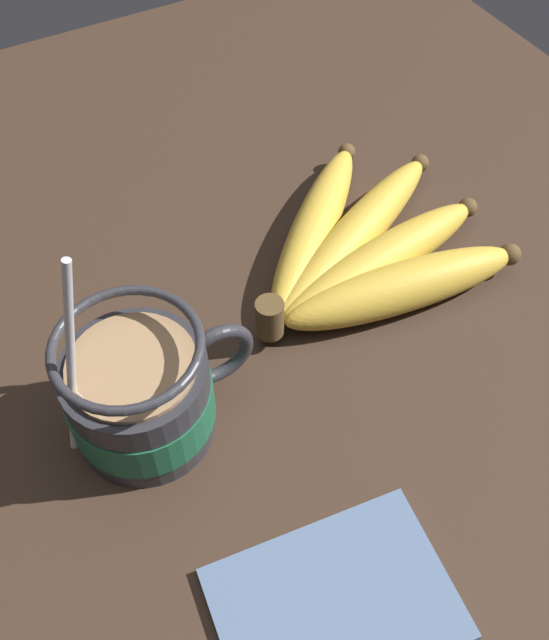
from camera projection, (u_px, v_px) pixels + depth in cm
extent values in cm
cube|color=#332319|center=(221.00, 375.00, 50.94)|extent=(93.16, 93.16, 3.06)
cylinder|color=#28282D|center=(140.00, 398.00, 44.03)|extent=(8.92, 8.92, 6.81)
cylinder|color=#195638|center=(141.00, 401.00, 44.28)|extent=(9.12, 9.12, 3.08)
torus|color=#28282D|center=(217.00, 355.00, 44.80)|extent=(5.13, 0.90, 5.13)
cylinder|color=#997551|center=(131.00, 366.00, 41.26)|extent=(7.72, 7.72, 0.40)
torus|color=#28282D|center=(126.00, 347.00, 39.76)|extent=(8.92, 8.92, 0.60)
cylinder|color=#B2B2B7|center=(71.00, 366.00, 38.60)|extent=(3.62, 0.50, 15.33)
ellipsoid|color=#B2B2B7|center=(122.00, 424.00, 45.07)|extent=(3.00, 2.00, 0.80)
cylinder|color=#4C381E|center=(271.00, 320.00, 48.68)|extent=(2.00, 2.00, 3.00)
ellipsoid|color=gold|center=(401.00, 287.00, 51.58)|extent=(18.59, 6.14, 3.74)
sphere|color=#4C381E|center=(510.00, 254.00, 53.59)|extent=(1.68, 1.68, 1.68)
ellipsoid|color=gold|center=(381.00, 261.00, 53.39)|extent=(19.17, 6.40, 3.46)
sphere|color=#4C381E|center=(467.00, 208.00, 56.94)|extent=(1.56, 1.56, 1.56)
ellipsoid|color=gold|center=(356.00, 234.00, 55.19)|extent=(20.08, 12.04, 3.34)
sphere|color=#4C381E|center=(420.00, 163.00, 60.37)|extent=(1.50, 1.50, 1.50)
ellipsoid|color=gold|center=(315.00, 227.00, 55.66)|extent=(16.37, 15.44, 3.36)
sphere|color=#4C381E|center=(347.00, 152.00, 61.23)|extent=(1.51, 1.51, 1.51)
cube|color=slate|center=(335.00, 603.00, 39.46)|extent=(14.05, 10.60, 0.60)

